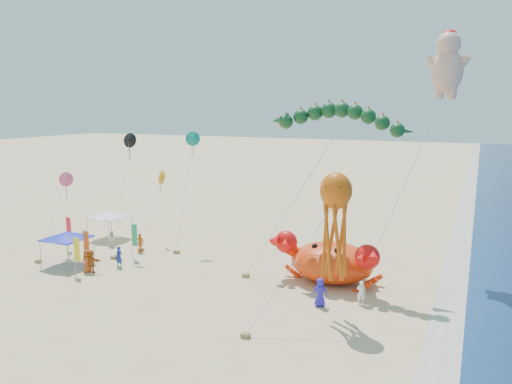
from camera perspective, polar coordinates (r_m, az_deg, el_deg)
ground at (r=36.52m, az=1.60°, el=-10.82°), size 320.00×320.00×0.00m
foam_strip at (r=34.10m, az=21.07°, el=-13.02°), size 320.00×320.00×0.00m
crab_inflatable at (r=37.51m, az=8.64°, el=-7.79°), size 8.26×6.17×3.62m
dragon_kite at (r=36.83m, az=9.32°, el=7.84°), size 11.32×3.88×12.80m
cherub_kite at (r=41.82m, az=21.04°, el=13.61°), size 5.82×9.23×18.55m
octopus_kite at (r=30.09m, az=9.01°, el=-2.89°), size 4.92×5.74×9.02m
canopy_blue at (r=43.55m, az=-20.82°, el=-4.70°), size 3.47×3.47×2.71m
canopy_white at (r=50.81m, az=-16.44°, el=-2.45°), size 3.55×3.55×2.71m
feather_flags at (r=43.51m, az=-18.30°, el=-5.15°), size 7.64×5.32×3.20m
beachgoers at (r=40.17m, az=-11.90°, el=-7.77°), size 24.81×7.19×1.88m
small_kites at (r=45.78m, az=-13.52°, el=2.59°), size 11.03×9.30×10.66m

